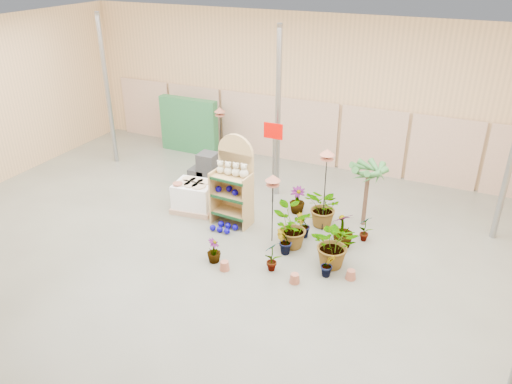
% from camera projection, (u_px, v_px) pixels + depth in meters
% --- Properties ---
extents(room, '(15.20, 12.10, 4.70)m').
position_uv_depth(room, '(232.00, 150.00, 10.69)').
color(room, '#5A5A4D').
rests_on(room, ground).
extents(display_shelf, '(0.97, 0.65, 2.23)m').
position_uv_depth(display_shelf, '(234.00, 183.00, 11.98)').
color(display_shelf, tan).
rests_on(display_shelf, ground).
extents(teddy_bears, '(0.83, 0.22, 0.35)m').
position_uv_depth(teddy_bears, '(233.00, 170.00, 11.71)').
color(teddy_bears, beige).
rests_on(teddy_bears, display_shelf).
extents(gazing_balls_shelf, '(0.82, 0.28, 0.16)m').
position_uv_depth(gazing_balls_shelf, '(232.00, 191.00, 11.94)').
color(gazing_balls_shelf, '#090388').
rests_on(gazing_balls_shelf, display_shelf).
extents(gazing_balls_floor, '(0.63, 0.39, 0.15)m').
position_uv_depth(gazing_balls_floor, '(224.00, 228.00, 11.95)').
color(gazing_balls_floor, '#090388').
rests_on(gazing_balls_floor, ground).
extents(pallet_stack, '(1.16, 1.01, 0.79)m').
position_uv_depth(pallet_stack, '(195.00, 196.00, 12.76)').
color(pallet_stack, tan).
rests_on(pallet_stack, ground).
extents(charcoal_planters, '(0.80, 0.50, 1.00)m').
position_uv_depth(charcoal_planters, '(205.00, 172.00, 14.03)').
color(charcoal_planters, '#262626').
rests_on(charcoal_planters, ground).
extents(trellis_stock, '(2.00, 0.30, 1.80)m').
position_uv_depth(trellis_stock, '(189.00, 125.00, 16.19)').
color(trellis_stock, '#256435').
rests_on(trellis_stock, ground).
extents(offer_sign, '(0.50, 0.08, 2.20)m').
position_uv_depth(offer_sign, '(273.00, 147.00, 12.62)').
color(offer_sign, gray).
rests_on(offer_sign, ground).
extents(bird_table_front, '(0.34, 0.34, 1.68)m').
position_uv_depth(bird_table_front, '(273.00, 180.00, 10.86)').
color(bird_table_front, black).
rests_on(bird_table_front, ground).
extents(bird_table_right, '(0.34, 0.34, 2.09)m').
position_uv_depth(bird_table_right, '(327.00, 155.00, 11.13)').
color(bird_table_right, black).
rests_on(bird_table_right, ground).
extents(bird_table_back, '(0.34, 0.34, 1.81)m').
position_uv_depth(bird_table_back, '(220.00, 112.00, 14.93)').
color(bird_table_back, black).
rests_on(bird_table_back, ground).
extents(palm, '(0.70, 0.70, 1.71)m').
position_uv_depth(palm, '(369.00, 170.00, 11.61)').
color(palm, brown).
rests_on(palm, ground).
extents(potted_plant_1, '(0.44, 0.45, 0.63)m').
position_uv_depth(potted_plant_1, '(284.00, 242.00, 10.93)').
color(potted_plant_1, '#326B2F').
rests_on(potted_plant_1, ground).
extents(potted_plant_2, '(0.97, 0.86, 1.00)m').
position_uv_depth(potted_plant_2, '(291.00, 227.00, 11.12)').
color(potted_plant_2, '#326B2F').
rests_on(potted_plant_2, ground).
extents(potted_plant_3, '(0.67, 0.67, 0.85)m').
position_uv_depth(potted_plant_3, '(343.00, 230.00, 11.17)').
color(potted_plant_3, '#326B2F').
rests_on(potted_plant_3, ground).
extents(potted_plant_4, '(0.38, 0.42, 0.66)m').
position_uv_depth(potted_plant_4, '(365.00, 228.00, 11.44)').
color(potted_plant_4, '#326B2F').
rests_on(potted_plant_4, ground).
extents(potted_plant_5, '(0.43, 0.44, 0.62)m').
position_uv_depth(potted_plant_5, '(303.00, 226.00, 11.57)').
color(potted_plant_5, '#326B2F').
rests_on(potted_plant_5, ground).
extents(potted_plant_6, '(1.16, 1.10, 1.01)m').
position_uv_depth(potted_plant_6, '(325.00, 207.00, 11.96)').
color(potted_plant_6, '#326B2F').
rests_on(potted_plant_6, ground).
extents(potted_plant_7, '(0.39, 0.39, 0.55)m').
position_uv_depth(potted_plant_7, '(214.00, 251.00, 10.68)').
color(potted_plant_7, '#326B2F').
rests_on(potted_plant_7, ground).
extents(potted_plant_8, '(0.39, 0.45, 0.71)m').
position_uv_depth(potted_plant_8, '(272.00, 255.00, 10.38)').
color(potted_plant_8, '#326B2F').
rests_on(potted_plant_8, ground).
extents(potted_plant_9, '(0.38, 0.35, 0.55)m').
position_uv_depth(potted_plant_9, '(328.00, 265.00, 10.21)').
color(potted_plant_9, '#326B2F').
rests_on(potted_plant_9, ground).
extents(potted_plant_10, '(1.15, 1.05, 1.09)m').
position_uv_depth(potted_plant_10, '(335.00, 244.00, 10.43)').
color(potted_plant_10, '#326B2F').
rests_on(potted_plant_10, ground).
extents(potted_plant_11, '(0.50, 0.50, 0.69)m').
position_uv_depth(potted_plant_11, '(297.00, 200.00, 12.65)').
color(potted_plant_11, '#326B2F').
rests_on(potted_plant_11, ground).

